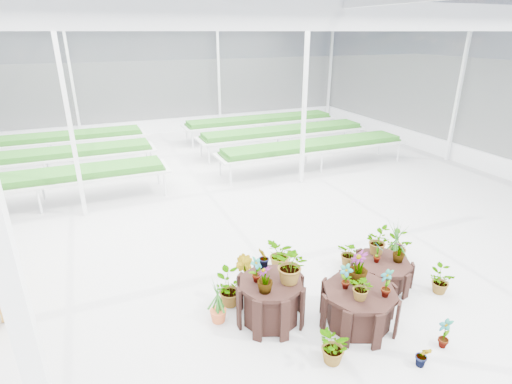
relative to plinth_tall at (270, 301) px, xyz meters
name	(u,v)px	position (x,y,z in m)	size (l,w,h in m)	color
ground_plane	(263,273)	(0.41, 1.23, -0.35)	(24.00, 24.00, 0.00)	gray
greenhouse_shell	(264,158)	(0.41, 1.23, 1.90)	(18.00, 24.00, 4.50)	white
steel_frame	(264,158)	(0.41, 1.23, 1.90)	(18.00, 24.00, 4.50)	silver
nursery_benches	(177,152)	(0.41, 8.43, 0.07)	(16.00, 7.00, 0.84)	silver
plinth_tall	(270,301)	(0.00, 0.00, 0.00)	(1.03, 1.03, 0.70)	black
plinth_mid	(358,307)	(1.20, -0.60, -0.05)	(1.14, 1.14, 0.60)	black
plinth_low	(381,273)	(2.20, 0.10, -0.12)	(1.03, 1.03, 0.46)	black
nursery_plants	(326,269)	(1.13, 0.24, 0.14)	(4.23, 3.33, 1.30)	#24621B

